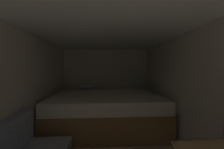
{
  "coord_description": "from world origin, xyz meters",
  "views": [
    {
      "loc": [
        -0.07,
        -0.46,
        1.43
      ],
      "look_at": [
        0.11,
        2.54,
        1.29
      ],
      "focal_mm": 22.19,
      "sensor_mm": 36.0,
      "label": 1
    }
  ],
  "objects": [
    {
      "name": "wall_right",
      "position": [
        1.36,
        1.65,
        1.02
      ],
      "size": [
        0.05,
        4.72,
        2.04
      ],
      "primitive_type": "cube",
      "color": "beige",
      "rests_on": "ground"
    },
    {
      "name": "bed",
      "position": [
        -0.0,
        2.97,
        0.4
      ],
      "size": [
        2.55,
        1.99,
        0.96
      ],
      "color": "olive",
      "rests_on": "ground"
    },
    {
      "name": "ceiling_slab",
      "position": [
        0.0,
        1.65,
        2.06
      ],
      "size": [
        2.77,
        4.72,
        0.05
      ],
      "primitive_type": "cube",
      "color": "white",
      "rests_on": "wall_left"
    },
    {
      "name": "wall_back",
      "position": [
        0.0,
        4.04,
        1.02
      ],
      "size": [
        2.77,
        0.05,
        2.04
      ],
      "primitive_type": "cube",
      "color": "beige",
      "rests_on": "ground"
    },
    {
      "name": "wall_left",
      "position": [
        -1.36,
        1.65,
        1.02
      ],
      "size": [
        0.05,
        4.72,
        2.04
      ],
      "primitive_type": "cube",
      "color": "beige",
      "rests_on": "ground"
    }
  ]
}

